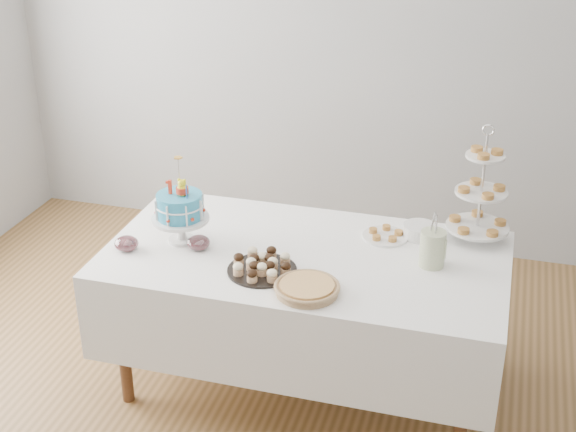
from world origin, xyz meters
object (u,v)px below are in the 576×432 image
(cupcake_tray, at_px, (262,264))
(jam_bowl_a, at_px, (198,243))
(table, at_px, (305,294))
(utensil_pitcher, at_px, (433,247))
(tiered_stand, at_px, (481,193))
(pie, at_px, (307,288))
(pastry_plate, at_px, (385,235))
(jam_bowl_b, at_px, (126,244))
(plate_stack, at_px, (420,231))
(birthday_cake, at_px, (181,220))

(cupcake_tray, distance_m, jam_bowl_a, 0.38)
(table, distance_m, utensil_pitcher, 0.68)
(table, distance_m, tiered_stand, 0.99)
(pie, relative_size, jam_bowl_a, 2.57)
(pastry_plate, bearing_deg, jam_bowl_b, -158.27)
(plate_stack, xyz_separation_m, pastry_plate, (-0.16, -0.05, -0.02))
(birthday_cake, bearing_deg, pie, -16.51)
(birthday_cake, xyz_separation_m, jam_bowl_a, (0.11, -0.05, -0.09))
(cupcake_tray, relative_size, pastry_plate, 1.42)
(tiered_stand, relative_size, jam_bowl_b, 5.19)
(cupcake_tray, height_order, jam_bowl_a, cupcake_tray)
(jam_bowl_a, height_order, utensil_pitcher, utensil_pitcher)
(pie, relative_size, pastry_plate, 1.28)
(table, distance_m, pie, 0.44)
(birthday_cake, distance_m, jam_bowl_a, 0.15)
(cupcake_tray, bearing_deg, table, 56.38)
(tiered_stand, bearing_deg, jam_bowl_a, -159.68)
(tiered_stand, distance_m, jam_bowl_b, 1.73)
(table, distance_m, pastry_plate, 0.50)
(table, height_order, jam_bowl_a, jam_bowl_a)
(cupcake_tray, bearing_deg, utensil_pitcher, 20.09)
(plate_stack, relative_size, utensil_pitcher, 0.63)
(birthday_cake, relative_size, plate_stack, 2.60)
(table, relative_size, cupcake_tray, 5.94)
(pie, height_order, jam_bowl_a, jam_bowl_a)
(cupcake_tray, relative_size, jam_bowl_b, 2.79)
(table, xyz_separation_m, plate_stack, (0.50, 0.33, 0.26))
(tiered_stand, relative_size, jam_bowl_a, 5.26)
(table, xyz_separation_m, birthday_cake, (-0.62, -0.05, 0.35))
(jam_bowl_b, distance_m, utensil_pitcher, 1.46)
(pastry_plate, distance_m, utensil_pitcher, 0.35)
(utensil_pitcher, bearing_deg, plate_stack, 125.97)
(plate_stack, distance_m, jam_bowl_b, 1.44)
(cupcake_tray, relative_size, tiered_stand, 0.54)
(table, distance_m, birthday_cake, 0.71)
(table, bearing_deg, jam_bowl_b, -166.60)
(utensil_pitcher, bearing_deg, jam_bowl_b, -152.68)
(jam_bowl_a, bearing_deg, cupcake_tray, -19.10)
(cupcake_tray, xyz_separation_m, jam_bowl_a, (-0.36, 0.13, -0.00))
(cupcake_tray, distance_m, plate_stack, 0.85)
(pie, relative_size, tiered_stand, 0.49)
(table, relative_size, plate_stack, 11.48)
(jam_bowl_a, bearing_deg, pastry_plate, 23.28)
(birthday_cake, xyz_separation_m, utensil_pitcher, (1.21, 0.10, -0.02))
(jam_bowl_a, bearing_deg, jam_bowl_b, -162.40)
(pie, height_order, utensil_pitcher, utensil_pitcher)
(birthday_cake, bearing_deg, jam_bowl_a, -18.23)
(pie, xyz_separation_m, plate_stack, (0.40, 0.67, 0.01))
(plate_stack, bearing_deg, jam_bowl_a, -157.45)
(pie, bearing_deg, pastry_plate, 68.85)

